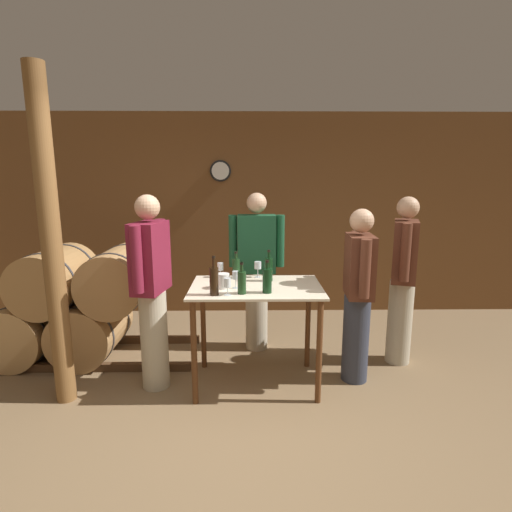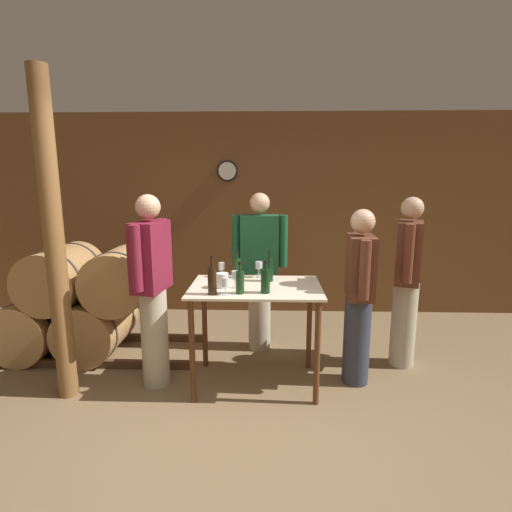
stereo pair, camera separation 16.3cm
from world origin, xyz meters
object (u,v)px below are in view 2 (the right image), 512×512
at_px(wine_bottle_far_right, 269,269).
at_px(ice_bucket, 222,280).
at_px(wine_glass_far_side, 259,266).
at_px(wine_bottle_far_left, 212,280).
at_px(person_host, 359,294).
at_px(wooden_post, 54,242).
at_px(wine_glass_near_center, 225,283).
at_px(wine_glass_near_left, 222,267).
at_px(wine_bottle_right, 265,280).
at_px(person_visitor_bearded, 407,279).
at_px(person_visitor_with_scarf, 152,287).
at_px(person_visitor_near_door, 260,268).
at_px(wine_bottle_left, 237,267).
at_px(wine_bottle_center, 240,282).
at_px(wine_glass_near_right, 235,276).

xyz_separation_m(wine_bottle_far_right, ice_bucket, (-0.40, -0.24, -0.05)).
height_order(wine_bottle_far_right, wine_glass_far_side, wine_bottle_far_right).
bearing_deg(wine_bottle_far_right, wine_bottle_far_left, -136.38).
bearing_deg(person_host, wooden_post, -173.17).
xyz_separation_m(ice_bucket, person_host, (1.21, 0.12, -0.15)).
xyz_separation_m(wine_bottle_far_right, wine_glass_near_center, (-0.35, -0.45, -0.02)).
xyz_separation_m(wine_glass_near_center, person_host, (1.16, 0.33, -0.18)).
bearing_deg(wine_glass_far_side, wine_glass_near_left, 178.66).
distance_m(wine_bottle_right, person_visitor_bearded, 1.51).
xyz_separation_m(person_visitor_with_scarf, person_visitor_near_door, (0.92, 0.82, -0.01)).
xyz_separation_m(wine_bottle_far_right, wine_glass_near_left, (-0.46, 0.14, -0.02)).
height_order(wine_glass_near_center, person_visitor_bearded, person_visitor_bearded).
bearing_deg(wooden_post, person_visitor_near_door, 32.08).
distance_m(person_host, person_visitor_near_door, 1.16).
relative_size(wine_bottle_left, person_visitor_bearded, 0.15).
bearing_deg(wine_bottle_center, person_host, 15.53).
height_order(wine_bottle_far_left, wine_bottle_center, wine_bottle_far_left).
distance_m(wooden_post, person_visitor_with_scarf, 0.87).
bearing_deg(wine_glass_near_right, wine_bottle_far_left, -129.97).
relative_size(wine_bottle_center, wine_glass_near_center, 1.83).
bearing_deg(wine_glass_near_left, wine_bottle_far_right, -17.53).
distance_m(wine_glass_near_center, wine_glass_near_right, 0.22).
bearing_deg(wooden_post, ice_bucket, 7.90).
height_order(wine_bottle_center, person_visitor_with_scarf, person_visitor_with_scarf).
xyz_separation_m(wooden_post, wine_bottle_center, (1.51, 0.02, -0.32)).
height_order(wine_bottle_far_right, wine_glass_near_center, wine_bottle_far_right).
bearing_deg(ice_bucket, wine_bottle_left, 74.32).
distance_m(wine_glass_near_center, ice_bucket, 0.22).
distance_m(wine_bottle_left, wine_glass_near_left, 0.15).
bearing_deg(wine_bottle_right, wine_bottle_center, -172.90).
distance_m(wine_bottle_center, wine_bottle_right, 0.21).
xyz_separation_m(wooden_post, wine_glass_near_left, (1.29, 0.57, -0.33)).
bearing_deg(wine_glass_near_center, wine_bottle_far_right, 51.88).
distance_m(wine_bottle_far_right, person_visitor_near_door, 0.63).
bearing_deg(wine_bottle_right, person_host, 17.52).
relative_size(ice_bucket, person_host, 0.08).
xyz_separation_m(wine_bottle_far_right, person_host, (0.80, -0.12, -0.20)).
bearing_deg(wine_glass_near_center, wine_bottle_center, 20.74).
distance_m(wine_bottle_far_left, person_host, 1.32).
bearing_deg(wine_glass_near_right, wooden_post, -172.83).
height_order(wine_bottle_left, wine_glass_near_left, wine_bottle_left).
height_order(wooden_post, wine_bottle_right, wooden_post).
bearing_deg(wine_bottle_far_right, ice_bucket, -149.59).
height_order(wine_bottle_far_left, wine_glass_far_side, wine_bottle_far_left).
height_order(wine_glass_near_right, ice_bucket, wine_glass_near_right).
distance_m(wine_glass_far_side, person_visitor_bearded, 1.45).
xyz_separation_m(wine_bottle_left, person_visitor_near_door, (0.20, 0.49, -0.12)).
xyz_separation_m(wooden_post, wine_glass_near_right, (1.45, 0.18, -0.32)).
bearing_deg(person_visitor_bearded, person_visitor_with_scarf, -169.03).
relative_size(wine_bottle_far_left, wine_glass_near_left, 2.32).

